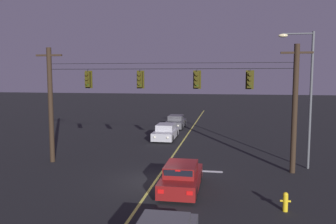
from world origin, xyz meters
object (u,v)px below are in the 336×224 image
(traffic_light_leftmost, at_px, (88,79))
(street_lamp_corner, at_px, (306,88))
(fire_hydrant, at_px, (285,201))
(car_oncoming_trailing, at_px, (176,122))
(car_oncoming_lead, at_px, (166,132))
(traffic_light_left_inner, at_px, (140,79))
(traffic_light_right_inner, at_px, (250,80))
(car_waiting_near_lane, at_px, (181,178))
(traffic_light_centre, at_px, (197,80))

(traffic_light_leftmost, height_order, street_lamp_corner, street_lamp_corner)
(traffic_light_leftmost, bearing_deg, fire_hydrant, -28.60)
(car_oncoming_trailing, bearing_deg, car_oncoming_lead, -89.07)
(car_oncoming_lead, bearing_deg, traffic_light_leftmost, -109.95)
(traffic_light_left_inner, distance_m, car_oncoming_lead, 10.52)
(traffic_light_left_inner, xyz_separation_m, car_oncoming_lead, (-0.06, 9.33, -4.86))
(car_oncoming_lead, bearing_deg, traffic_light_right_inner, -54.09)
(car_oncoming_lead, xyz_separation_m, car_oncoming_trailing, (-0.11, 6.96, 0.00))
(traffic_light_left_inner, bearing_deg, traffic_light_leftmost, 180.00)
(traffic_light_leftmost, distance_m, car_waiting_near_lane, 9.25)
(car_waiting_near_lane, bearing_deg, car_oncoming_lead, 103.49)
(traffic_light_leftmost, relative_size, car_oncoming_trailing, 0.28)
(traffic_light_centre, xyz_separation_m, fire_hydrant, (4.36, -6.19, -5.07))
(traffic_light_right_inner, height_order, fire_hydrant, traffic_light_right_inner)
(traffic_light_left_inner, bearing_deg, car_waiting_near_lane, -52.90)
(car_oncoming_lead, distance_m, fire_hydrant, 17.45)
(traffic_light_centre, height_order, car_oncoming_trailing, traffic_light_centre)
(car_waiting_near_lane, relative_size, street_lamp_corner, 0.52)
(fire_hydrant, bearing_deg, traffic_light_leftmost, 151.40)
(car_oncoming_lead, bearing_deg, traffic_light_centre, -68.82)
(traffic_light_left_inner, xyz_separation_m, traffic_light_right_inner, (6.70, 0.00, 0.00))
(traffic_light_leftmost, bearing_deg, traffic_light_centre, 0.00)
(street_lamp_corner, bearing_deg, traffic_light_right_inner, -161.21)
(car_waiting_near_lane, xyz_separation_m, car_oncoming_trailing, (-3.36, 20.51, -0.00))
(traffic_light_right_inner, height_order, street_lamp_corner, street_lamp_corner)
(street_lamp_corner, height_order, fire_hydrant, street_lamp_corner)
(traffic_light_right_inner, distance_m, fire_hydrant, 8.09)
(traffic_light_right_inner, xyz_separation_m, car_waiting_near_lane, (-3.50, -4.23, -4.86))
(car_waiting_near_lane, xyz_separation_m, fire_hydrant, (4.72, -1.97, -0.21))
(traffic_light_centre, distance_m, car_waiting_near_lane, 6.45)
(fire_hydrant, bearing_deg, traffic_light_centre, 125.13)
(traffic_light_centre, height_order, car_oncoming_lead, traffic_light_centre)
(car_waiting_near_lane, bearing_deg, car_oncoming_trailing, 99.31)
(traffic_light_left_inner, relative_size, street_lamp_corner, 0.15)
(traffic_light_right_inner, bearing_deg, car_oncoming_lead, 125.91)
(car_waiting_near_lane, relative_size, car_oncoming_lead, 0.98)
(traffic_light_centre, bearing_deg, traffic_light_leftmost, 180.00)
(traffic_light_leftmost, xyz_separation_m, fire_hydrant, (11.36, -6.19, -5.07))
(traffic_light_left_inner, bearing_deg, street_lamp_corner, 6.55)
(car_oncoming_lead, height_order, fire_hydrant, car_oncoming_lead)
(traffic_light_leftmost, height_order, car_waiting_near_lane, traffic_light_leftmost)
(traffic_light_leftmost, xyz_separation_m, car_waiting_near_lane, (6.64, -4.23, -4.86))
(car_oncoming_lead, relative_size, fire_hydrant, 5.26)
(car_oncoming_trailing, xyz_separation_m, fire_hydrant, (8.08, -22.47, -0.21))
(traffic_light_centre, relative_size, street_lamp_corner, 0.15)
(traffic_light_left_inner, height_order, car_oncoming_trailing, traffic_light_left_inner)
(car_waiting_near_lane, distance_m, fire_hydrant, 5.12)
(traffic_light_leftmost, distance_m, car_oncoming_trailing, 17.30)
(car_waiting_near_lane, bearing_deg, traffic_light_left_inner, 127.10)
(traffic_light_left_inner, height_order, traffic_light_centre, same)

